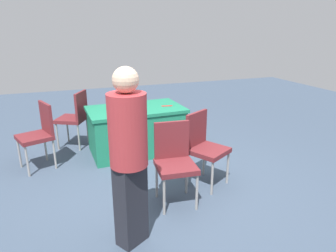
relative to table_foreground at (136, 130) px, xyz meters
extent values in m
plane|color=#3D4C60|center=(-0.04, 1.46, -0.38)|extent=(14.40, 14.40, 0.00)
cube|color=#1E7A56|center=(0.00, 0.00, 0.35)|extent=(1.56, 0.96, 0.05)
cube|color=#1E7A56|center=(0.00, 0.00, -0.03)|extent=(1.50, 0.92, 0.70)
cylinder|color=#9E9993|center=(-0.22, 1.90, -0.15)|extent=(0.03, 0.03, 0.45)
cylinder|color=#9E9993|center=(0.16, 1.87, -0.15)|extent=(0.03, 0.03, 0.45)
cylinder|color=#9E9993|center=(-0.25, 1.53, -0.15)|extent=(0.03, 0.03, 0.45)
cylinder|color=#9E9993|center=(0.12, 1.49, -0.15)|extent=(0.03, 0.03, 0.45)
cube|color=maroon|center=(-0.05, 1.70, 0.10)|extent=(0.48, 0.48, 0.06)
cube|color=maroon|center=(-0.07, 1.50, 0.35)|extent=(0.42, 0.08, 0.45)
cylinder|color=#9E9993|center=(1.64, 0.38, -0.15)|extent=(0.03, 0.03, 0.45)
cylinder|color=#9E9993|center=(1.78, 0.02, -0.15)|extent=(0.03, 0.03, 0.45)
cylinder|color=#9E9993|center=(1.29, 0.24, -0.15)|extent=(0.03, 0.03, 0.45)
cylinder|color=#9E9993|center=(1.42, -0.11, -0.15)|extent=(0.03, 0.03, 0.45)
cube|color=maroon|center=(1.53, 0.13, 0.11)|extent=(0.57, 0.57, 0.06)
cube|color=maroon|center=(1.35, 0.06, 0.36)|extent=(0.18, 0.41, 0.45)
cylinder|color=#9E9993|center=(1.24, -0.51, -0.15)|extent=(0.03, 0.03, 0.46)
cylinder|color=#9E9993|center=(1.07, -0.85, -0.15)|extent=(0.03, 0.03, 0.46)
cylinder|color=#9E9993|center=(0.91, -0.34, -0.15)|extent=(0.03, 0.03, 0.46)
cylinder|color=#9E9993|center=(0.73, -0.67, -0.15)|extent=(0.03, 0.03, 0.46)
cube|color=maroon|center=(0.99, -0.59, 0.12)|extent=(0.59, 0.59, 0.06)
cube|color=maroon|center=(0.81, -0.50, 0.37)|extent=(0.23, 0.39, 0.45)
cylinder|color=#9E9993|center=(-0.87, 1.48, -0.15)|extent=(0.03, 0.03, 0.45)
cylinder|color=#9E9993|center=(-0.54, 1.67, -0.15)|extent=(0.03, 0.03, 0.45)
cylinder|color=#9E9993|center=(-0.68, 1.15, -0.15)|extent=(0.03, 0.03, 0.45)
cylinder|color=#9E9993|center=(-0.35, 1.34, -0.15)|extent=(0.03, 0.03, 0.45)
cube|color=maroon|center=(-0.61, 1.41, 0.10)|extent=(0.60, 0.60, 0.06)
cube|color=maroon|center=(-0.51, 1.24, 0.36)|extent=(0.38, 0.24, 0.45)
cube|color=#26262D|center=(0.60, 2.18, 0.03)|extent=(0.33, 0.30, 0.82)
cylinder|color=#B23338|center=(0.60, 2.18, 0.77)|extent=(0.47, 0.47, 0.65)
sphere|color=beige|center=(0.60, 2.18, 1.21)|extent=(0.22, 0.22, 0.22)
cube|color=silver|center=(0.03, 0.03, 0.38)|extent=(0.36, 0.28, 0.02)
cube|color=#B7B7BC|center=(0.06, -0.11, 0.48)|extent=(0.32, 0.14, 0.19)
sphere|color=beige|center=(0.38, 0.14, 0.42)|extent=(0.10, 0.10, 0.10)
cube|color=red|center=(-0.52, 0.06, 0.38)|extent=(0.18, 0.07, 0.01)
camera|label=1|loc=(1.10, 4.61, 1.62)|focal=32.25mm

